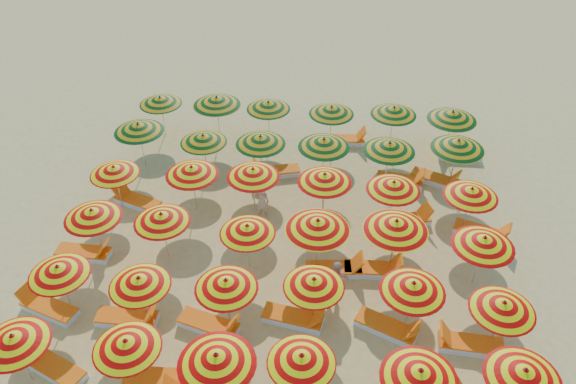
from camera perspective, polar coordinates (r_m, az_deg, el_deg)
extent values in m
plane|color=#DBBD61|center=(18.51, -0.15, -4.86)|extent=(120.00, 120.00, 0.00)
cylinder|color=silver|center=(15.83, -25.37, -15.02)|extent=(0.03, 0.03, 1.70)
cone|color=orange|center=(15.29, -26.12, -13.31)|extent=(1.97, 1.97, 0.32)
sphere|color=black|center=(15.16, -26.31, -12.86)|extent=(0.06, 0.06, 0.06)
cylinder|color=silver|center=(14.87, -15.61, -16.35)|extent=(0.03, 0.03, 1.67)
cone|color=orange|center=(14.30, -16.11, -14.64)|extent=(2.12, 2.12, 0.32)
sphere|color=black|center=(14.16, -16.24, -14.19)|extent=(0.06, 0.06, 0.06)
cylinder|color=silver|center=(14.08, -7.02, -18.36)|extent=(0.04, 0.04, 1.85)
cone|color=orange|center=(13.43, -7.29, -16.46)|extent=(1.88, 1.88, 0.35)
sphere|color=black|center=(13.27, -7.36, -15.95)|extent=(0.06, 0.06, 0.06)
cylinder|color=silver|center=(14.15, 1.34, -18.25)|extent=(0.03, 0.03, 1.65)
cone|color=orange|center=(13.56, 1.39, -16.57)|extent=(1.98, 1.98, 0.31)
sphere|color=black|center=(13.41, 1.40, -16.12)|extent=(0.06, 0.06, 0.06)
cone|color=orange|center=(13.49, 13.27, -17.57)|extent=(2.03, 2.03, 0.34)
sphere|color=black|center=(13.33, 13.39, -17.09)|extent=(0.06, 0.06, 0.06)
cone|color=orange|center=(14.22, 22.87, -16.66)|extent=(2.10, 2.10, 0.34)
sphere|color=black|center=(14.07, 23.07, -16.19)|extent=(0.06, 0.06, 0.06)
cylinder|color=silver|center=(17.04, -21.72, -9.09)|extent=(0.03, 0.03, 1.68)
cone|color=orange|center=(16.55, -22.30, -7.36)|extent=(1.80, 1.80, 0.32)
sphere|color=black|center=(16.43, -22.45, -6.90)|extent=(0.06, 0.06, 0.06)
cylinder|color=silver|center=(16.09, -14.46, -10.55)|extent=(0.03, 0.03, 1.67)
cone|color=orange|center=(15.57, -14.88, -8.77)|extent=(2.17, 2.17, 0.32)
sphere|color=black|center=(15.44, -14.99, -8.30)|extent=(0.06, 0.06, 0.06)
cylinder|color=silver|center=(15.59, -6.12, -11.10)|extent=(0.03, 0.03, 1.71)
cone|color=orange|center=(15.04, -6.31, -9.25)|extent=(1.82, 1.82, 0.33)
sphere|color=black|center=(14.91, -6.36, -8.76)|extent=(0.06, 0.06, 0.06)
cylinder|color=silver|center=(15.59, 2.58, -10.97)|extent=(0.03, 0.03, 1.67)
cone|color=orange|center=(15.05, 2.65, -9.16)|extent=(2.00, 2.00, 0.32)
sphere|color=black|center=(14.92, 2.68, -8.68)|extent=(0.06, 0.06, 0.06)
cylinder|color=silver|center=(15.75, 12.22, -11.25)|extent=(0.03, 0.03, 1.75)
cone|color=orange|center=(15.19, 12.60, -9.38)|extent=(2.03, 2.03, 0.33)
sphere|color=black|center=(15.05, 12.70, -8.88)|extent=(0.06, 0.06, 0.06)
cylinder|color=silver|center=(15.99, 20.43, -12.53)|extent=(0.03, 0.03, 1.69)
cone|color=orange|center=(15.46, 21.03, -10.77)|extent=(1.77, 1.77, 0.32)
sphere|color=black|center=(15.33, 21.18, -10.31)|extent=(0.06, 0.06, 0.06)
cylinder|color=silver|center=(18.43, -18.78, -3.92)|extent=(0.03, 0.03, 1.76)
cone|color=orange|center=(17.95, -19.27, -2.10)|extent=(1.92, 1.92, 0.34)
sphere|color=black|center=(17.84, -19.39, -1.63)|extent=(0.06, 0.06, 0.06)
cylinder|color=silver|center=(17.76, -12.40, -4.39)|extent=(0.03, 0.03, 1.73)
cone|color=orange|center=(17.28, -12.72, -2.55)|extent=(2.21, 2.21, 0.33)
sphere|color=black|center=(17.16, -12.81, -2.07)|extent=(0.06, 0.06, 0.06)
cylinder|color=silver|center=(17.07, -4.04, -5.60)|extent=(0.03, 0.03, 1.68)
cone|color=orange|center=(16.58, -4.15, -3.78)|extent=(2.02, 2.02, 0.32)
sphere|color=black|center=(16.46, -4.18, -3.30)|extent=(0.06, 0.06, 0.06)
cylinder|color=silver|center=(16.92, 2.95, -5.45)|extent=(0.04, 0.04, 1.93)
cone|color=orange|center=(16.36, 3.04, -3.32)|extent=(2.46, 2.46, 0.37)
sphere|color=black|center=(16.22, 3.06, -2.76)|extent=(0.06, 0.06, 0.06)
cylinder|color=silver|center=(17.17, 10.59, -5.43)|extent=(0.04, 0.04, 1.93)
cone|color=orange|center=(16.61, 10.92, -3.32)|extent=(2.16, 2.16, 0.37)
sphere|color=black|center=(16.47, 11.01, -2.77)|extent=(0.06, 0.06, 0.06)
cylinder|color=silver|center=(17.43, 18.76, -6.67)|extent=(0.03, 0.03, 1.81)
cone|color=orange|center=(16.91, 19.28, -4.77)|extent=(1.85, 1.85, 0.34)
sphere|color=black|center=(16.78, 19.42, -4.27)|extent=(0.06, 0.06, 0.06)
cylinder|color=silver|center=(20.17, -16.88, 0.47)|extent=(0.03, 0.03, 1.67)
cone|color=orange|center=(19.75, -17.25, 2.14)|extent=(1.76, 1.76, 0.32)
sphere|color=black|center=(19.65, -17.35, 2.58)|extent=(0.06, 0.06, 0.06)
cylinder|color=silver|center=(19.39, -9.51, 0.30)|extent=(0.03, 0.03, 1.79)
cone|color=orange|center=(18.93, -9.75, 2.16)|extent=(1.87, 1.87, 0.34)
sphere|color=black|center=(18.82, -9.81, 2.64)|extent=(0.06, 0.06, 0.06)
cylinder|color=silver|center=(19.07, -3.47, 0.10)|extent=(0.03, 0.03, 1.79)
cone|color=orange|center=(18.60, -3.56, 1.99)|extent=(1.91, 1.91, 0.34)
sphere|color=black|center=(18.49, -3.59, 2.48)|extent=(0.06, 0.06, 0.06)
cylinder|color=silver|center=(18.83, 3.65, -0.46)|extent=(0.03, 0.03, 1.80)
cone|color=orange|center=(18.35, 3.74, 1.45)|extent=(2.35, 2.35, 0.34)
sphere|color=black|center=(18.23, 3.77, 1.95)|extent=(0.06, 0.06, 0.06)
cylinder|color=silver|center=(18.83, 10.41, -1.19)|extent=(0.03, 0.03, 1.75)
cone|color=orange|center=(18.37, 10.67, 0.65)|extent=(1.93, 1.93, 0.33)
sphere|color=black|center=(18.26, 10.74, 1.12)|extent=(0.06, 0.06, 0.06)
cylinder|color=silver|center=(19.17, 17.69, -1.80)|extent=(0.03, 0.03, 1.74)
cone|color=orange|center=(18.72, 18.13, -0.02)|extent=(1.97, 1.97, 0.33)
sphere|color=black|center=(18.61, 18.24, 0.44)|extent=(0.06, 0.06, 0.06)
cylinder|color=silver|center=(21.97, -14.62, 4.58)|extent=(0.04, 0.04, 1.85)
cone|color=#655605|center=(21.56, -14.95, 6.35)|extent=(2.44, 2.44, 0.35)
sphere|color=black|center=(21.46, -15.03, 6.81)|extent=(0.06, 0.06, 0.06)
cylinder|color=silver|center=(21.07, -8.42, 3.70)|extent=(0.03, 0.03, 1.71)
cone|color=#655605|center=(20.66, -8.60, 5.39)|extent=(2.20, 2.20, 0.33)
sphere|color=black|center=(20.57, -8.65, 5.83)|extent=(0.06, 0.06, 0.06)
cylinder|color=silver|center=(20.64, -2.75, 3.47)|extent=(0.03, 0.03, 1.81)
cone|color=#655605|center=(20.20, -2.81, 5.31)|extent=(2.03, 2.03, 0.34)
sphere|color=black|center=(20.10, -2.83, 5.78)|extent=(0.06, 0.06, 0.06)
cylinder|color=silver|center=(20.43, 3.58, 3.12)|extent=(0.04, 0.04, 1.85)
cone|color=#655605|center=(19.99, 3.67, 5.01)|extent=(2.17, 2.17, 0.35)
sphere|color=black|center=(19.88, 3.69, 5.50)|extent=(0.06, 0.06, 0.06)
cylinder|color=silver|center=(20.52, 10.02, 2.70)|extent=(0.04, 0.04, 1.85)
cone|color=#655605|center=(20.07, 10.26, 4.56)|extent=(2.07, 2.07, 0.35)
sphere|color=black|center=(19.96, 10.33, 5.04)|extent=(0.06, 0.06, 0.06)
cylinder|color=silver|center=(21.08, 16.48, 2.77)|extent=(0.04, 0.04, 1.92)
cone|color=#655605|center=(20.63, 16.88, 4.65)|extent=(2.06, 2.06, 0.37)
sphere|color=black|center=(20.52, 16.99, 5.14)|extent=(0.06, 0.06, 0.06)
cylinder|color=silver|center=(23.81, -12.60, 7.51)|extent=(0.03, 0.03, 1.71)
cone|color=#655605|center=(23.45, -12.85, 9.07)|extent=(2.01, 2.01, 0.33)
sphere|color=black|center=(23.36, -12.91, 9.47)|extent=(0.06, 0.06, 0.06)
cylinder|color=silver|center=(23.02, -7.09, 7.35)|extent=(0.04, 0.04, 1.92)
cone|color=#655605|center=(22.61, -7.25, 9.16)|extent=(2.32, 2.32, 0.37)
sphere|color=black|center=(22.51, -7.30, 9.63)|extent=(0.06, 0.06, 0.06)
cylinder|color=silver|center=(22.85, -1.97, 7.14)|extent=(0.03, 0.03, 1.75)
cone|color=#655605|center=(22.47, -2.01, 8.79)|extent=(2.29, 2.29, 0.33)
sphere|color=black|center=(22.38, -2.02, 9.22)|extent=(0.06, 0.06, 0.06)
cylinder|color=silver|center=(22.54, 4.35, 6.60)|extent=(0.03, 0.03, 1.77)
cone|color=#655605|center=(22.15, 4.44, 8.29)|extent=(1.98, 1.98, 0.34)
sphere|color=black|center=(22.06, 4.47, 8.73)|extent=(0.06, 0.06, 0.06)
cylinder|color=silver|center=(22.77, 10.47, 6.43)|extent=(0.03, 0.03, 1.79)
cone|color=#655605|center=(22.39, 10.70, 8.12)|extent=(2.17, 2.17, 0.34)
sphere|color=black|center=(22.29, 10.76, 8.55)|extent=(0.06, 0.06, 0.06)
cylinder|color=silver|center=(22.77, 15.99, 5.68)|extent=(0.04, 0.04, 1.91)
cone|color=#655605|center=(22.36, 16.35, 7.47)|extent=(2.05, 2.05, 0.36)
sphere|color=black|center=(22.26, 16.44, 7.93)|extent=(0.06, 0.06, 0.06)
cube|color=white|center=(16.27, -22.52, -16.34)|extent=(1.79, 1.21, 0.20)
cube|color=orange|center=(16.17, -22.63, -16.07)|extent=(1.79, 1.21, 0.06)
cube|color=orange|center=(16.42, -24.48, -14.43)|extent=(0.57, 0.68, 0.48)
cube|color=white|center=(15.32, -13.06, -18.14)|extent=(1.72, 0.65, 0.20)
cube|color=orange|center=(15.21, -13.13, -17.87)|extent=(1.72, 0.65, 0.06)
cube|color=orange|center=(14.87, -10.53, -17.68)|extent=(0.39, 0.59, 0.48)
cube|color=white|center=(17.70, -23.02, -10.92)|extent=(1.80, 1.09, 0.20)
cube|color=orange|center=(17.60, -23.12, -10.64)|extent=(1.80, 1.09, 0.06)
cube|color=orange|center=(17.88, -24.92, -9.34)|extent=(0.53, 0.67, 0.48)
cube|color=white|center=(16.73, -16.03, -12.34)|extent=(1.71, 0.60, 0.20)
cube|color=orange|center=(16.63, -16.10, -12.05)|extent=(1.71, 0.60, 0.06)
cube|color=orange|center=(16.24, -13.89, -11.89)|extent=(0.37, 0.58, 0.48)
cube|color=white|center=(16.13, -8.06, -13.28)|extent=(1.79, 1.03, 0.20)
cube|color=orange|center=(16.03, -8.11, -12.99)|extent=(1.79, 1.03, 0.06)
cube|color=orange|center=(15.62, -5.86, -13.29)|extent=(0.51, 0.66, 0.48)
cube|color=white|center=(16.13, 0.49, -12.75)|extent=(1.78, 0.88, 0.20)
cube|color=orange|center=(16.03, 0.49, -12.46)|extent=(1.78, 0.88, 0.06)
cube|color=orange|center=(15.75, 3.01, -12.47)|extent=(0.46, 0.64, 0.48)
cube|color=white|center=(16.15, 9.91, -13.45)|extent=(1.79, 1.22, 0.20)
cube|color=orange|center=(16.05, 9.96, -13.16)|extent=(1.79, 1.22, 0.06)
cube|color=orange|center=(15.79, 12.46, -13.53)|extent=(0.57, 0.68, 0.48)
cube|color=white|center=(16.32, 18.03, -14.62)|extent=(1.73, 0.68, 0.20)
cube|color=orange|center=(16.22, 18.13, -14.34)|extent=(1.73, 0.68, 0.06)
cube|color=orange|center=(15.92, 15.75, -13.72)|extent=(0.40, 0.60, 0.48)
cube|color=white|center=(19.02, -20.05, -5.92)|extent=(1.73, 0.66, 0.20)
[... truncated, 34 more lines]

